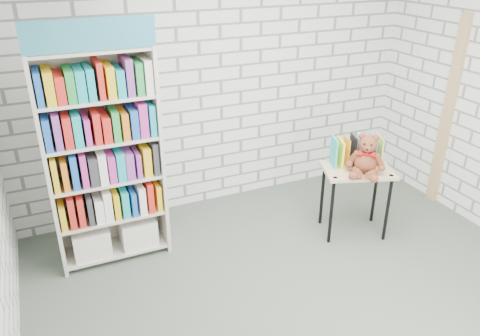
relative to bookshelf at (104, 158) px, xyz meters
name	(u,v)px	position (x,y,z in m)	size (l,w,h in m)	color
ground	(312,301)	(1.37, -1.36, -1.01)	(4.50, 4.50, 0.00)	#485447
room_shell	(330,95)	(1.37, -1.36, 0.77)	(4.52, 4.02, 2.81)	silver
bookshelf	(104,158)	(0.00, 0.00, 0.00)	(0.99, 0.38, 2.22)	beige
display_table	(357,178)	(2.31, -0.60, -0.39)	(0.78, 0.65, 0.72)	tan
table_books	(356,151)	(2.34, -0.49, -0.15)	(0.51, 0.35, 0.28)	#2BBAB4
teddy_bear	(366,158)	(2.31, -0.71, -0.13)	(0.38, 0.38, 0.40)	brown
door_trim	(448,114)	(3.60, -0.41, 0.04)	(0.05, 0.12, 2.10)	tan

